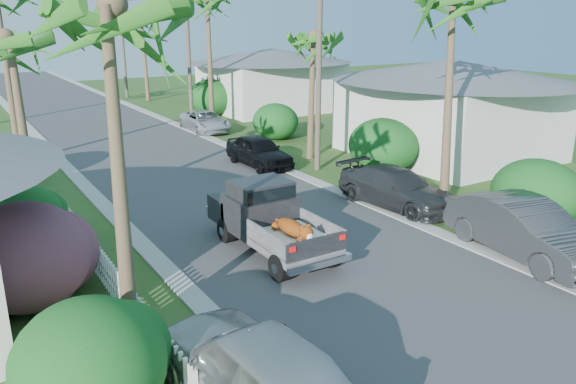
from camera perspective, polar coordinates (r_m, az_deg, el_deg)
ground at (r=13.70m, az=15.20°, el=-12.94°), size 120.00×120.00×0.00m
road at (r=34.70m, az=-16.37°, el=5.28°), size 8.00×100.00×0.02m
curb_left at (r=33.83m, az=-23.37°, el=4.30°), size 0.60×100.00×0.06m
curb_right at (r=36.05m, az=-9.78°, el=6.18°), size 0.60×100.00×0.06m
pickup_truck at (r=17.05m, az=-2.28°, el=-2.47°), size 1.98×5.12×2.06m
parked_car_rn at (r=17.85m, az=22.86°, el=-3.51°), size 2.47×5.33×1.69m
parked_car_rm at (r=21.27m, az=10.94°, el=0.37°), size 2.53×5.08×1.42m
parked_car_rf at (r=26.76m, az=-2.98°, el=4.15°), size 1.78×4.29×1.45m
parked_car_rd at (r=35.73m, az=-8.46°, el=7.12°), size 2.28×4.61×1.26m
parked_car_ln at (r=10.25m, az=-3.00°, el=-17.81°), size 2.46×5.20×1.72m
palm_l_a at (r=11.19m, az=-18.28°, el=17.37°), size 4.40×4.40×8.20m
palm_l_b at (r=19.96m, az=-26.41°, el=13.76°), size 4.40×4.40×7.40m
palm_r_b at (r=27.66m, az=2.49°, el=15.51°), size 4.40×4.40×7.20m
palm_r_d at (r=50.28m, az=-14.62°, el=16.62°), size 4.40×4.40×8.00m
shrub_l_a at (r=10.58m, az=-19.51°, el=-16.12°), size 2.60×2.86×2.20m
shrub_l_b at (r=14.90m, az=-25.13°, el=-5.94°), size 3.00×3.30×2.60m
shrub_l_c at (r=18.79m, az=-25.46°, el=-2.34°), size 2.40×2.64×2.00m
shrub_r_a at (r=20.60m, az=23.95°, el=-0.09°), size 2.80×3.08×2.30m
shrub_r_b at (r=25.83m, az=9.60°, el=4.65°), size 3.00×3.30×2.50m
shrub_r_c at (r=32.85m, az=-1.28°, el=7.18°), size 2.60×2.86×2.10m
shrub_r_d at (r=41.83m, az=-7.80°, el=9.52°), size 3.20×3.52×2.60m
picket_fence at (r=15.01m, az=-17.64°, el=-8.24°), size 0.10×11.00×1.00m
house_right_near at (r=29.96m, az=15.99°, el=7.83°), size 8.00×9.00×4.80m
house_right_far at (r=44.01m, az=-1.80°, el=11.12°), size 9.00×8.00×4.60m
utility_pole_b at (r=25.53m, az=3.14°, el=12.33°), size 1.60×0.26×9.00m
utility_pole_c at (r=38.75m, az=-10.06°, el=13.73°), size 1.60×0.26×9.00m
utility_pole_d at (r=52.93m, az=-16.43°, el=14.16°), size 1.60×0.26×9.00m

